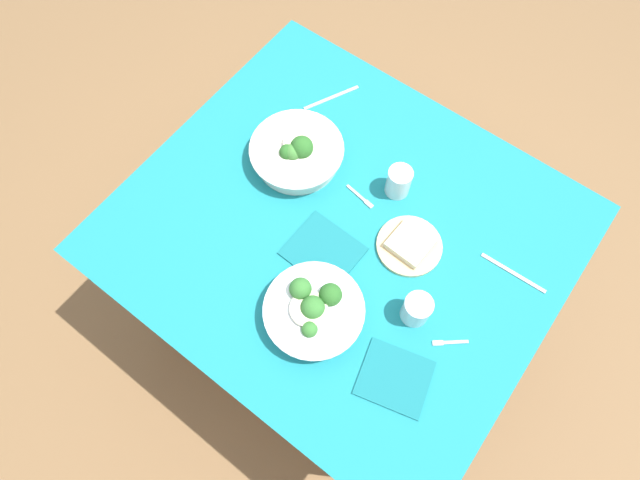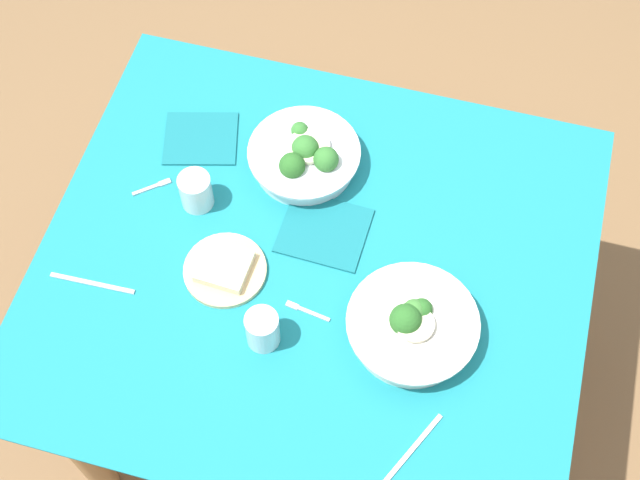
# 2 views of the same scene
# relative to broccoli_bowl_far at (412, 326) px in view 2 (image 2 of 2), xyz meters

# --- Properties ---
(ground_plane) EXTENTS (6.00, 6.00, 0.00)m
(ground_plane) POSITION_rel_broccoli_bowl_far_xyz_m (0.24, -0.10, -0.81)
(ground_plane) COLOR brown
(dining_table) EXTENTS (1.21, 1.08, 0.77)m
(dining_table) POSITION_rel_broccoli_bowl_far_xyz_m (0.24, -0.10, -0.16)
(dining_table) COLOR #197A84
(dining_table) RESTS_ON ground_plane
(broccoli_bowl_far) EXTENTS (0.28, 0.28, 0.11)m
(broccoli_bowl_far) POSITION_rel_broccoli_bowl_far_xyz_m (0.00, 0.00, 0.00)
(broccoli_bowl_far) COLOR silver
(broccoli_bowl_far) RESTS_ON dining_table
(broccoli_bowl_near) EXTENTS (0.26, 0.26, 0.10)m
(broccoli_bowl_near) POSITION_rel_broccoli_bowl_far_xyz_m (0.33, -0.35, 0.00)
(broccoli_bowl_near) COLOR white
(broccoli_bowl_near) RESTS_ON dining_table
(bread_side_plate) EXTENTS (0.18, 0.18, 0.03)m
(bread_side_plate) POSITION_rel_broccoli_bowl_far_xyz_m (0.43, -0.04, -0.03)
(bread_side_plate) COLOR #D6B27A
(bread_side_plate) RESTS_ON dining_table
(water_glass_center) EXTENTS (0.07, 0.07, 0.09)m
(water_glass_center) POSITION_rel_broccoli_bowl_far_xyz_m (0.54, -0.19, 0.01)
(water_glass_center) COLOR silver
(water_glass_center) RESTS_ON dining_table
(water_glass_side) EXTENTS (0.07, 0.07, 0.10)m
(water_glass_side) POSITION_rel_broccoli_bowl_far_xyz_m (0.30, 0.09, 0.01)
(water_glass_side) COLOR silver
(water_glass_side) RESTS_ON dining_table
(fork_by_far_bowl) EXTENTS (0.08, 0.07, 0.00)m
(fork_by_far_bowl) POSITION_rel_broccoli_bowl_far_xyz_m (0.65, -0.20, -0.03)
(fork_by_far_bowl) COLOR #B7B7BC
(fork_by_far_bowl) RESTS_ON dining_table
(fork_by_near_bowl) EXTENTS (0.10, 0.03, 0.00)m
(fork_by_near_bowl) POSITION_rel_broccoli_bowl_far_xyz_m (0.23, 0.01, -0.03)
(fork_by_near_bowl) COLOR #B7B7BC
(fork_by_near_bowl) RESTS_ON dining_table
(table_knife_left) EXTENTS (0.09, 0.18, 0.00)m
(table_knife_left) POSITION_rel_broccoli_bowl_far_xyz_m (-0.06, 0.25, -0.04)
(table_knife_left) COLOR #B7B7BC
(table_knife_left) RESTS_ON dining_table
(table_knife_right) EXTENTS (0.19, 0.02, 0.00)m
(table_knife_right) POSITION_rel_broccoli_bowl_far_xyz_m (0.70, 0.07, -0.04)
(table_knife_right) COLOR #B7B7BC
(table_knife_right) RESTS_ON dining_table
(napkin_folded_upper) EXTENTS (0.21, 0.19, 0.01)m
(napkin_folded_upper) POSITION_rel_broccoli_bowl_far_xyz_m (0.59, -0.36, -0.03)
(napkin_folded_upper) COLOR #156870
(napkin_folded_upper) RESTS_ON dining_table
(napkin_folded_lower) EXTENTS (0.20, 0.18, 0.01)m
(napkin_folded_lower) POSITION_rel_broccoli_bowl_far_xyz_m (0.25, -0.19, -0.03)
(napkin_folded_lower) COLOR #156870
(napkin_folded_lower) RESTS_ON dining_table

